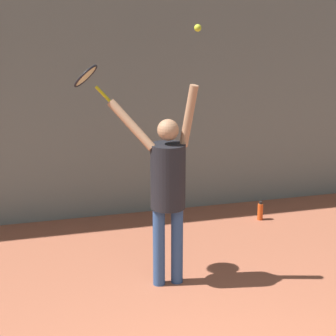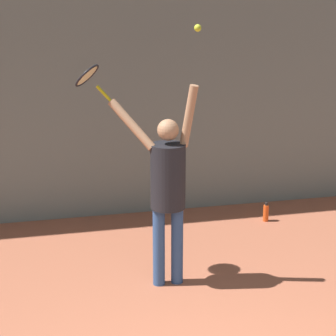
{
  "view_description": "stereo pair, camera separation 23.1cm",
  "coord_description": "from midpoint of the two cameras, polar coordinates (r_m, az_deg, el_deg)",
  "views": [
    {
      "loc": [
        -1.45,
        -3.13,
        3.12
      ],
      "look_at": [
        0.14,
        2.71,
        1.32
      ],
      "focal_mm": 65.0,
      "sensor_mm": 36.0,
      "label": 1
    },
    {
      "loc": [
        -1.22,
        -3.19,
        3.12
      ],
      "look_at": [
        0.14,
        2.71,
        1.32
      ],
      "focal_mm": 65.0,
      "sensor_mm": 36.0,
      "label": 2
    }
  ],
  "objects": [
    {
      "name": "tennis_player",
      "position": [
        6.37,
        0.99,
        -1.48
      ],
      "size": [
        0.9,
        0.54,
        2.19
      ],
      "color": "#2D4C7F",
      "rests_on": "ground_plane"
    },
    {
      "name": "water_bottle",
      "position": [
        8.58,
        9.93,
        -4.15
      ],
      "size": [
        0.08,
        0.08,
        0.27
      ],
      "color": "#D84C19",
      "rests_on": "ground_plane"
    },
    {
      "name": "tennis_ball",
      "position": [
        6.05,
        3.93,
        12.97
      ],
      "size": [
        0.07,
        0.07,
        0.07
      ],
      "color": "#CCDB2D"
    },
    {
      "name": "tennis_racket",
      "position": [
        6.4,
        -6.44,
        8.47
      ],
      "size": [
        0.43,
        0.4,
        0.39
      ],
      "color": "yellow"
    },
    {
      "name": "back_wall",
      "position": [
        8.27,
        -3.82,
        12.23
      ],
      "size": [
        18.0,
        0.1,
        5.0
      ],
      "color": "slate",
      "rests_on": "ground_plane"
    }
  ]
}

